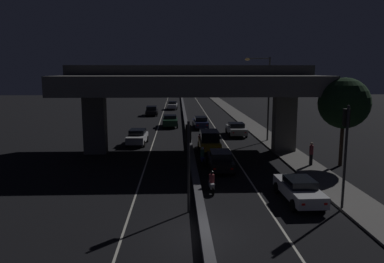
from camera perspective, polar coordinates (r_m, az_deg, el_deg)
name	(u,v)px	position (r m, az deg, el deg)	size (l,w,h in m)	color
ground_plane	(204,235)	(17.86, 1.88, -15.51)	(200.00, 200.00, 0.00)	black
lane_line_left_inner	(159,125)	(51.77, -5.07, 0.94)	(0.12, 126.00, 0.00)	beige
lane_line_right_inner	(213,125)	(51.95, 3.25, 0.99)	(0.12, 126.00, 0.00)	beige
median_divider	(186,124)	(51.69, -0.90, 1.20)	(0.46, 126.00, 0.43)	#4C4C51
sidewalk_right	(261,133)	(45.91, 10.47, -0.17)	(2.57, 126.00, 0.13)	#5B5956
elevated_overpass	(191,87)	(33.92, -0.23, 6.86)	(22.46, 11.12, 7.96)	#5B5956
traffic_light_left_of_median	(188,151)	(19.58, -0.54, -2.91)	(0.30, 0.49, 4.91)	black
traffic_light_right_of_median	(346,140)	(21.40, 22.37, -1.17)	(0.30, 0.49, 5.70)	black
street_lamp	(265,92)	(40.00, 11.12, 5.87)	(2.70, 0.32, 8.86)	#2D2D30
car_white_lead	(299,189)	(22.62, 15.98, -8.45)	(1.94, 4.76, 1.41)	silver
car_black_second	(220,160)	(28.65, 4.32, -4.33)	(1.94, 4.70, 1.46)	black
car_taxi_yellow_third	(209,141)	(34.99, 2.65, -1.38)	(2.04, 3.96, 1.93)	gold
car_silver_fourth	(236,129)	(43.80, 6.75, 0.39)	(2.06, 4.66, 1.49)	gray
car_dark_blue_fifth	(200,122)	(49.14, 1.30, 1.44)	(2.01, 4.68, 1.52)	#141938
car_white_lead_oncoming	(137,137)	(38.59, -8.32, -0.79)	(2.04, 4.22, 1.54)	silver
car_dark_green_second_oncoming	(170,121)	(50.23, -3.36, 1.64)	(2.15, 4.49, 1.58)	black
car_black_third_oncoming	(152,111)	(63.22, -6.16, 3.18)	(2.09, 4.17, 1.57)	black
car_white_fourth_oncoming	(173,105)	(73.01, -2.98, 4.03)	(1.98, 4.41, 1.53)	silver
motorcycle_white_filtering_near	(212,183)	(23.36, 3.01, -7.88)	(0.34, 1.71, 1.39)	black
motorcycle_blue_filtering_mid	(202,157)	(30.00, 1.60, -3.94)	(0.34, 1.97, 1.48)	black
motorcycle_red_filtering_far	(200,142)	(36.61, 1.20, -1.54)	(0.32, 1.74, 1.42)	black
pedestrian_on_sidewalk	(311,153)	(30.81, 17.71, -3.21)	(0.31, 0.31, 1.81)	black
roadside_tree_kerbside_near	(344,103)	(31.33, 22.16, 4.00)	(3.95, 3.95, 6.96)	#38281C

